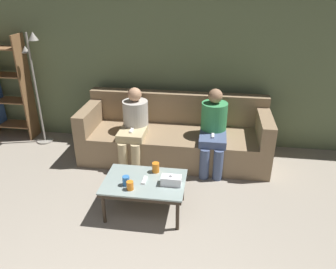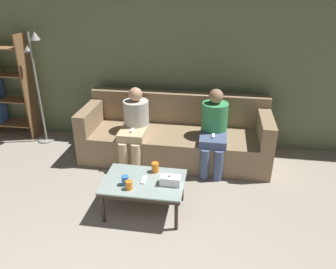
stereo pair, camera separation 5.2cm
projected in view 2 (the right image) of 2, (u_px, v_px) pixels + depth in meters
wall_back at (181, 62)px, 4.93m from camera, size 12.00×0.06×2.60m
couch at (176, 136)px, 4.86m from camera, size 2.69×0.96×0.90m
coffee_table at (144, 184)px, 3.66m from camera, size 0.91×0.62×0.41m
cup_near_left at (129, 185)px, 3.47m from camera, size 0.07×0.07×0.10m
cup_near_right at (155, 167)px, 3.78m from camera, size 0.08×0.08×0.12m
cup_far_center at (125, 180)px, 3.54m from camera, size 0.08×0.08×0.11m
tissue_box at (170, 180)px, 3.55m from camera, size 0.22×0.12×0.13m
game_remote at (144, 180)px, 3.63m from camera, size 0.04×0.15×0.02m
bookshelf at (2, 87)px, 5.33m from camera, size 0.77×0.32×1.70m
standing_lamp at (37, 77)px, 5.00m from camera, size 0.31×0.26×1.76m
seated_person_left_end at (135, 123)px, 4.63m from camera, size 0.36×0.69×1.08m
seated_person_mid_left at (214, 127)px, 4.47m from camera, size 0.36×0.69×1.11m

